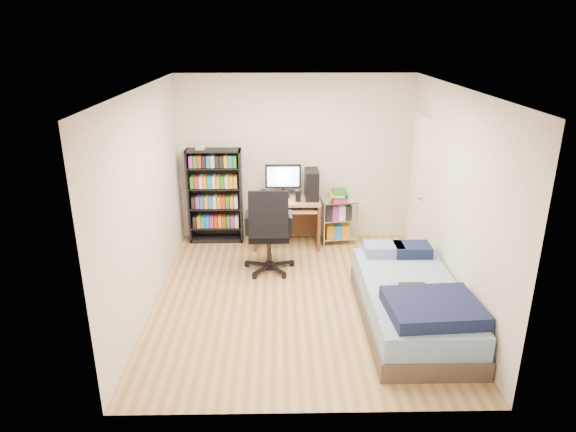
{
  "coord_description": "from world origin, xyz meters",
  "views": [
    {
      "loc": [
        -0.24,
        -5.54,
        3.09
      ],
      "look_at": [
        -0.13,
        0.4,
        0.92
      ],
      "focal_mm": 32.0,
      "sensor_mm": 36.0,
      "label": 1
    }
  ],
  "objects_px": {
    "media_shelf": "(215,195)",
    "office_chair": "(269,245)",
    "bed": "(412,303)",
    "computer_desk": "(293,203)"
  },
  "relations": [
    {
      "from": "media_shelf",
      "to": "office_chair",
      "type": "relative_size",
      "value": 1.26
    },
    {
      "from": "media_shelf",
      "to": "bed",
      "type": "height_order",
      "value": "media_shelf"
    },
    {
      "from": "computer_desk",
      "to": "office_chair",
      "type": "distance_m",
      "value": 1.04
    },
    {
      "from": "media_shelf",
      "to": "office_chair",
      "type": "xyz_separation_m",
      "value": [
        0.83,
        -1.09,
        -0.36
      ]
    },
    {
      "from": "bed",
      "to": "computer_desk",
      "type": "bearing_deg",
      "value": 118.55
    },
    {
      "from": "computer_desk",
      "to": "office_chair",
      "type": "relative_size",
      "value": 1.03
    },
    {
      "from": "computer_desk",
      "to": "bed",
      "type": "relative_size",
      "value": 0.59
    },
    {
      "from": "computer_desk",
      "to": "office_chair",
      "type": "bearing_deg",
      "value": -110.2
    },
    {
      "from": "office_chair",
      "to": "bed",
      "type": "relative_size",
      "value": 0.57
    },
    {
      "from": "media_shelf",
      "to": "bed",
      "type": "relative_size",
      "value": 0.71
    }
  ]
}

